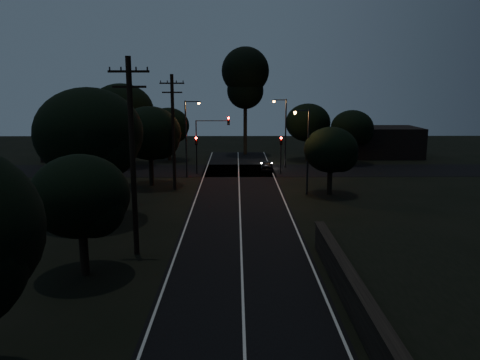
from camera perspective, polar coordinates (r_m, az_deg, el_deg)
name	(u,v)px	position (r m, az deg, el deg)	size (l,w,h in m)	color
road_surface	(239,191)	(42.68, -0.08, -1.40)	(60.00, 70.00, 0.03)	black
utility_pole_mid	(132,155)	(26.40, -12.98, 3.04)	(2.20, 0.30, 11.00)	black
utility_pole_far	(173,131)	(43.07, -8.14, 5.98)	(2.20, 0.30, 10.50)	black
tree_left_b	(83,199)	(24.25, -18.58, -2.15)	(4.86, 4.86, 6.18)	black
tree_left_c	(92,136)	(34.02, -17.55, 5.17)	(7.43, 7.43, 9.39)	black
tree_left_d	(152,135)	(45.32, -10.69, 5.46)	(6.00, 6.00, 7.61)	black
tree_far_nw	(170,126)	(61.21, -8.54, 6.49)	(5.35, 5.35, 6.77)	black
tree_far_w	(123,112)	(58.01, -14.02, 7.99)	(7.69, 7.69, 9.81)	black
tree_far_ne	(310,124)	(61.32, 8.48, 6.81)	(5.76, 5.76, 7.29)	black
tree_far_e	(354,129)	(59.43, 13.69, 6.05)	(5.20, 5.20, 6.60)	black
tree_right_a	(333,151)	(41.66, 11.25, 3.48)	(4.71, 4.71, 5.99)	black
tall_pine	(245,77)	(65.53, 0.66, 12.40)	(6.49, 6.49, 14.76)	black
building_left	(89,141)	(65.94, -17.93, 4.50)	(10.00, 8.00, 4.40)	black
building_right	(384,142)	(67.09, 17.17, 4.48)	(9.00, 7.00, 4.00)	black
signal_left	(196,148)	(51.11, -5.33, 3.88)	(0.28, 0.35, 4.10)	black
signal_right	(281,148)	(51.16, 5.02, 3.90)	(0.28, 0.35, 4.10)	black
signal_mast	(212,134)	(50.82, -3.46, 5.58)	(3.70, 0.35, 6.25)	black
streetlight_a	(188,133)	(49.00, -6.39, 5.66)	(1.66, 0.26, 8.00)	black
streetlight_b	(284,128)	(55.00, 5.39, 6.29)	(1.66, 0.26, 8.00)	black
streetlight_c	(306,146)	(41.28, 8.07, 4.17)	(1.46, 0.26, 7.50)	black
car	(267,166)	(53.13, 3.29, 1.75)	(1.39, 3.45, 1.18)	black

